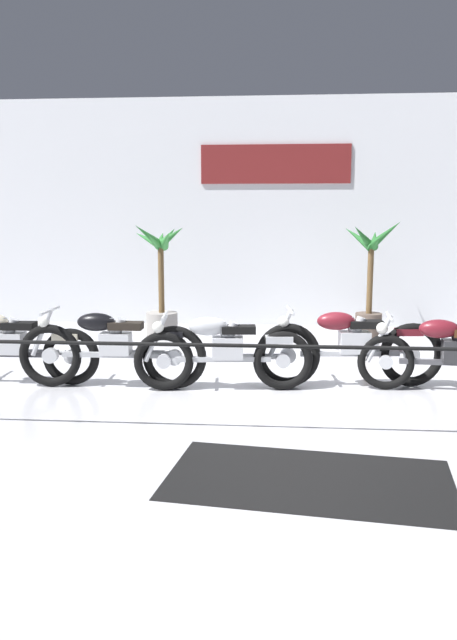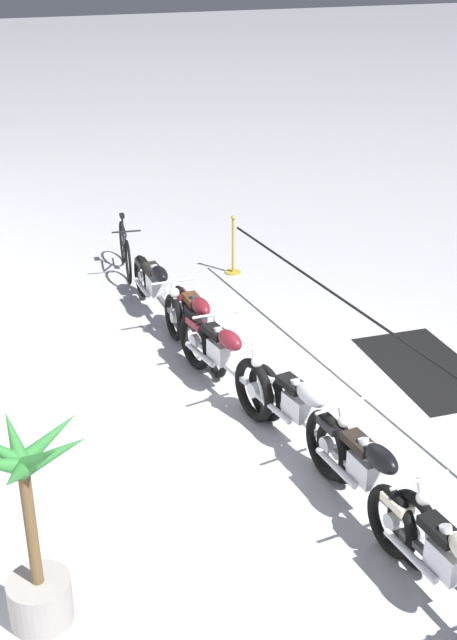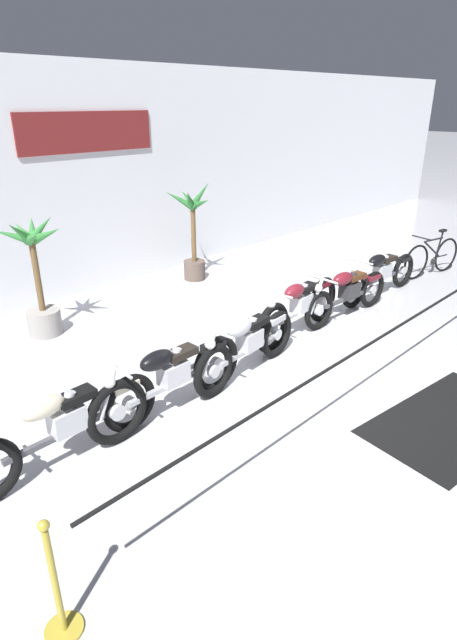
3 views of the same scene
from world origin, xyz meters
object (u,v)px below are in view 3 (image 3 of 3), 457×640
object	(u,v)px
motorcycle_silver_2	(247,344)
motorcycle_maroon_4	(347,293)
motorcycle_black_5	(380,274)
bicycle	(432,257)
potted_palm_left_of_row	(38,284)
motorcycle_maroon_3	(299,308)
motorcycle_cream_0	(62,426)
motorcycle_black_1	(170,379)
potted_palm_right_of_row	(193,237)
floor_banner	(452,421)
stanchion_far_left	(319,387)

from	to	relation	value
motorcycle_silver_2	motorcycle_maroon_4	distance (m)	2.70
motorcycle_black_5	bicycle	bearing A→B (deg)	-3.88
motorcycle_silver_2	potted_palm_left_of_row	bearing A→B (deg)	112.62
motorcycle_maroon_3	motorcycle_cream_0	bearing A→B (deg)	-177.26
motorcycle_black_5	potted_palm_left_of_row	xyz separation A→B (m)	(-5.38, 3.00, 0.41)
motorcycle_black_1	potted_palm_right_of_row	xyz separation A→B (m)	(3.56, 3.59, 0.42)
bicycle	potted_palm_left_of_row	size ratio (longest dim) A/B	0.88
motorcycle_maroon_3	floor_banner	bearing A→B (deg)	-102.29
motorcycle_cream_0	motorcycle_black_1	size ratio (longest dim) A/B	1.02
motorcycle_black_1	motorcycle_silver_2	bearing A→B (deg)	0.02
potted_palm_right_of_row	motorcycle_black_5	bearing A→B (deg)	-61.46
motorcycle_black_1	potted_palm_left_of_row	distance (m)	3.27
floor_banner	motorcycle_black_5	bearing A→B (deg)	48.64
motorcycle_black_1	potted_palm_left_of_row	xyz separation A→B (m)	(-0.00, 3.24, 0.39)
motorcycle_maroon_4	stanchion_far_left	xyz separation A→B (m)	(-3.28, -1.71, 0.26)
motorcycle_silver_2	motorcycle_maroon_4	xyz separation A→B (m)	(2.70, 0.13, -0.01)
potted_palm_left_of_row	motorcycle_silver_2	bearing A→B (deg)	-67.38
motorcycle_silver_2	motorcycle_black_5	bearing A→B (deg)	3.44
motorcycle_black_1	motorcycle_maroon_4	xyz separation A→B (m)	(4.05, 0.13, -0.02)
motorcycle_maroon_3	stanchion_far_left	xyz separation A→B (m)	(-2.09, -1.85, 0.23)
potted_palm_left_of_row	stanchion_far_left	size ratio (longest dim) A/B	0.23
motorcycle_black_5	floor_banner	distance (m)	4.18
motorcycle_silver_2	motorcycle_black_5	size ratio (longest dim) A/B	0.90
motorcycle_silver_2	potted_palm_right_of_row	size ratio (longest dim) A/B	1.05
motorcycle_maroon_4	bicycle	distance (m)	3.32
potted_palm_right_of_row	floor_banner	bearing A→B (deg)	-102.03
motorcycle_black_1	motorcycle_maroon_4	distance (m)	4.05
potted_palm_right_of_row	stanchion_far_left	xyz separation A→B (m)	(-2.79, -5.17, -0.19)
motorcycle_cream_0	motorcycle_maroon_4	size ratio (longest dim) A/B	1.06
potted_palm_right_of_row	motorcycle_maroon_4	bearing A→B (deg)	-81.95
stanchion_far_left	floor_banner	distance (m)	1.89
motorcycle_black_1	potted_palm_right_of_row	world-z (taller)	potted_palm_right_of_row
stanchion_far_left	floor_banner	bearing A→B (deg)	-31.86
motorcycle_cream_0	motorcycle_black_1	xyz separation A→B (m)	(1.35, -0.07, 0.02)
motorcycle_black_1	potted_palm_left_of_row	bearing A→B (deg)	90.02
motorcycle_cream_0	bicycle	xyz separation A→B (m)	(8.72, 0.04, -0.06)
bicycle	potted_palm_right_of_row	xyz separation A→B (m)	(-3.81, 3.48, 0.51)
motorcycle_cream_0	motorcycle_maroon_4	xyz separation A→B (m)	(5.40, 0.06, -0.00)
motorcycle_silver_2	stanchion_far_left	xyz separation A→B (m)	(-0.58, -1.58, 0.25)
motorcycle_cream_0	motorcycle_maroon_3	bearing A→B (deg)	2.74
motorcycle_maroon_4	potted_palm_right_of_row	bearing A→B (deg)	98.05
motorcycle_maroon_4	floor_banner	xyz separation A→B (m)	(-1.79, -2.64, -0.46)
stanchion_far_left	floor_banner	size ratio (longest dim) A/B	3.92
motorcycle_black_1	floor_banner	bearing A→B (deg)	-47.93
motorcycle_cream_0	potted_palm_left_of_row	xyz separation A→B (m)	(1.35, 3.17, 0.41)
potted_palm_left_of_row	floor_banner	size ratio (longest dim) A/B	0.89
potted_palm_right_of_row	floor_banner	size ratio (longest dim) A/B	0.90
motorcycle_maroon_3	stanchion_far_left	bearing A→B (deg)	-138.48
floor_banner	motorcycle_black_1	bearing A→B (deg)	139.31
bicycle	stanchion_far_left	xyz separation A→B (m)	(-6.59, -1.69, 0.32)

